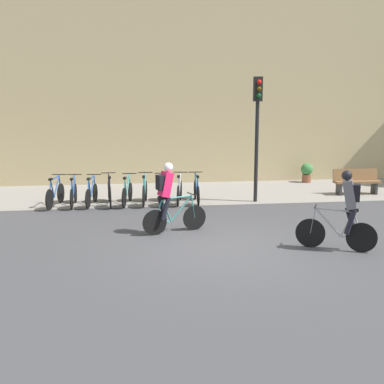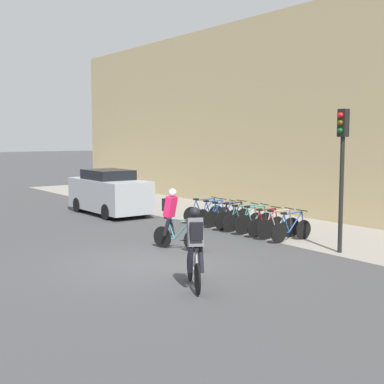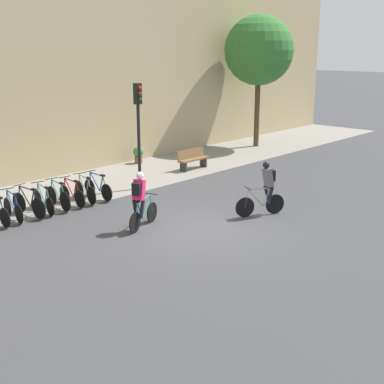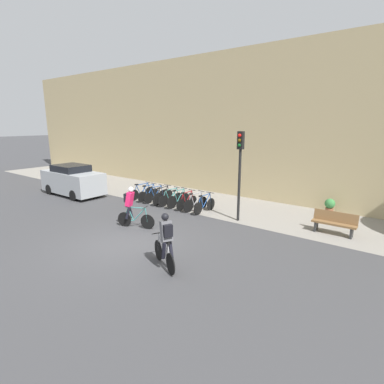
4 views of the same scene
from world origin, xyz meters
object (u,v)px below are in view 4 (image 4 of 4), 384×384
(parked_bike_6, at_px, (187,202))
(potted_plant, at_px, (330,206))
(parked_bike_1, at_px, (149,194))
(parked_car, at_px, (73,180))
(parked_bike_7, at_px, (195,203))
(parked_bike_8, at_px, (205,205))
(parked_bike_2, at_px, (156,195))
(parked_bike_5, at_px, (179,200))
(parked_bike_4, at_px, (171,198))
(parked_bike_0, at_px, (142,193))
(cyclist_pink, at_px, (131,206))
(parked_bike_3, at_px, (163,196))
(cyclist_grey, at_px, (166,240))
(bench, at_px, (334,223))
(traffic_light_pole, at_px, (240,160))

(parked_bike_6, relative_size, potted_plant, 2.01)
(parked_bike_1, distance_m, parked_car, 5.04)
(parked_bike_7, relative_size, parked_bike_8, 0.96)
(parked_bike_2, relative_size, parked_bike_5, 0.97)
(parked_bike_2, xyz_separation_m, parked_bike_6, (2.22, 0.00, 0.00))
(parked_bike_5, xyz_separation_m, parked_bike_6, (0.56, -0.00, -0.02))
(parked_bike_2, height_order, parked_bike_4, parked_bike_4)
(parked_bike_0, xyz_separation_m, parked_bike_4, (2.22, -0.00, -0.01))
(parked_bike_8, bearing_deg, cyclist_pink, -108.62)
(cyclist_pink, height_order, parked_bike_5, cyclist_pink)
(parked_bike_6, bearing_deg, parked_bike_3, 179.99)
(cyclist_grey, height_order, bench, cyclist_grey)
(cyclist_grey, relative_size, parked_car, 0.41)
(parked_bike_3, height_order, traffic_light_pole, traffic_light_pole)
(parked_bike_3, bearing_deg, bench, 4.63)
(parked_bike_8, distance_m, traffic_light_pole, 3.04)
(cyclist_grey, relative_size, parked_bike_1, 1.08)
(cyclist_grey, relative_size, parked_bike_0, 1.06)
(parked_bike_7, bearing_deg, parked_bike_2, -179.98)
(parked_bike_8, bearing_deg, parked_bike_3, 179.98)
(parked_bike_6, distance_m, traffic_light_pole, 3.85)
(parked_bike_0, xyz_separation_m, parked_car, (-4.12, -1.81, 0.51))
(potted_plant, bearing_deg, parked_car, -158.97)
(parked_bike_8, xyz_separation_m, potted_plant, (4.99, 3.40, 0.05))
(parked_bike_7, bearing_deg, potted_plant, 31.50)
(parked_bike_6, xyz_separation_m, potted_plant, (6.10, 3.40, 0.06))
(parked_bike_1, height_order, parked_car, parked_car)
(parked_bike_1, bearing_deg, cyclist_grey, -41.17)
(parked_bike_0, relative_size, parked_bike_5, 1.02)
(cyclist_grey, relative_size, traffic_light_pole, 0.44)
(cyclist_grey, xyz_separation_m, potted_plant, (2.54, 8.94, -0.51))
(cyclist_grey, xyz_separation_m, parked_bike_5, (-4.11, 5.54, -0.55))
(parked_bike_5, distance_m, potted_plant, 7.47)
(bench, bearing_deg, parked_bike_5, -174.69)
(parked_car, bearing_deg, traffic_light_pole, 9.19)
(parked_bike_0, xyz_separation_m, parked_bike_6, (3.33, 0.00, -0.01))
(parked_bike_3, relative_size, parked_car, 0.40)
(parked_bike_0, height_order, potted_plant, parked_bike_0)
(parked_bike_0, distance_m, bench, 10.24)
(parked_bike_1, xyz_separation_m, parked_bike_7, (3.33, 0.00, 0.01))
(cyclist_grey, bearing_deg, parked_bike_3, 133.32)
(parked_bike_2, distance_m, parked_bike_8, 3.33)
(parked_bike_1, relative_size, parked_bike_2, 1.03)
(parked_bike_0, xyz_separation_m, parked_bike_1, (0.56, 0.00, -0.01))
(parked_bike_6, xyz_separation_m, parked_bike_7, (0.55, 0.00, 0.01))
(potted_plant, bearing_deg, parked_bike_0, -160.17)
(parked_bike_2, relative_size, parked_bike_4, 0.96)
(parked_car, bearing_deg, bench, 9.90)
(traffic_light_pole, bearing_deg, parked_bike_8, 176.70)
(traffic_light_pole, bearing_deg, cyclist_pink, -131.85)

